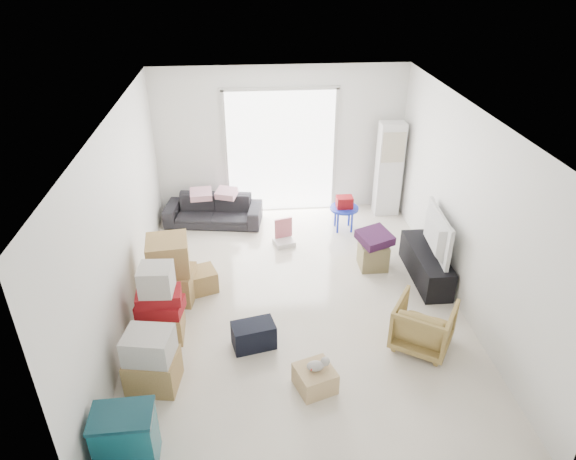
% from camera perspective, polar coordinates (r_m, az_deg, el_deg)
% --- Properties ---
extents(room_shell, '(4.98, 6.48, 3.18)m').
position_cam_1_polar(room_shell, '(6.66, 1.14, 1.35)').
color(room_shell, white).
rests_on(room_shell, ground).
extents(sliding_door, '(2.10, 0.04, 2.33)m').
position_cam_1_polar(sliding_door, '(9.42, -0.80, 9.18)').
color(sliding_door, white).
rests_on(sliding_door, room_shell).
extents(ac_tower, '(0.45, 0.30, 1.75)m').
position_cam_1_polar(ac_tower, '(9.59, 11.14, 6.63)').
color(ac_tower, white).
rests_on(ac_tower, room_shell).
extents(tv_console, '(0.41, 1.37, 0.46)m').
position_cam_1_polar(tv_console, '(8.04, 15.07, -3.72)').
color(tv_console, black).
rests_on(tv_console, room_shell).
extents(television, '(0.72, 1.16, 0.15)m').
position_cam_1_polar(television, '(7.88, 15.34, -1.88)').
color(television, black).
rests_on(television, tv_console).
extents(sofa, '(1.77, 0.75, 0.67)m').
position_cam_1_polar(sofa, '(9.34, -8.32, 2.61)').
color(sofa, black).
rests_on(sofa, room_shell).
extents(pillow_left, '(0.40, 0.33, 0.12)m').
position_cam_1_polar(pillow_left, '(9.18, -9.72, 4.75)').
color(pillow_left, '#C791A0').
rests_on(pillow_left, sofa).
extents(pillow_right, '(0.41, 0.37, 0.12)m').
position_cam_1_polar(pillow_right, '(9.15, -6.91, 4.88)').
color(pillow_right, '#C791A0').
rests_on(pillow_right, sofa).
extents(armchair, '(0.92, 0.91, 0.70)m').
position_cam_1_polar(armchair, '(6.68, 14.86, -9.94)').
color(armchair, '#A28648').
rests_on(armchair, room_shell).
extents(storage_bins, '(0.59, 0.42, 0.67)m').
position_cam_1_polar(storage_bins, '(5.50, -17.56, -21.21)').
color(storage_bins, '#0D4C58').
rests_on(storage_bins, room_shell).
extents(box_stack_a, '(0.62, 0.55, 0.75)m').
position_cam_1_polar(box_stack_a, '(6.14, -14.92, -13.91)').
color(box_stack_a, tan).
rests_on(box_stack_a, room_shell).
extents(box_stack_b, '(0.62, 0.53, 1.06)m').
position_cam_1_polar(box_stack_b, '(6.73, -14.00, -8.30)').
color(box_stack_b, tan).
rests_on(box_stack_b, room_shell).
extents(box_stack_c, '(0.71, 0.62, 0.96)m').
position_cam_1_polar(box_stack_c, '(7.38, -12.99, -4.41)').
color(box_stack_c, tan).
rests_on(box_stack_c, room_shell).
extents(loose_box, '(0.50, 0.50, 0.33)m').
position_cam_1_polar(loose_box, '(7.64, -9.52, -5.48)').
color(loose_box, tan).
rests_on(loose_box, room_shell).
extents(duffel_bag, '(0.58, 0.42, 0.34)m').
position_cam_1_polar(duffel_bag, '(6.58, -3.83, -11.59)').
color(duffel_bag, black).
rests_on(duffel_bag, room_shell).
extents(ottoman, '(0.42, 0.42, 0.42)m').
position_cam_1_polar(ottoman, '(8.13, 9.43, -2.77)').
color(ottoman, olive).
rests_on(ottoman, room_shell).
extents(blanket, '(0.59, 0.59, 0.14)m').
position_cam_1_polar(blanket, '(7.99, 9.59, -1.07)').
color(blanket, '#471C47').
rests_on(blanket, ottoman).
extents(kids_table, '(0.51, 0.51, 0.64)m').
position_cam_1_polar(kids_table, '(9.03, 6.27, 2.63)').
color(kids_table, '#182CBB').
rests_on(kids_table, room_shell).
extents(toy_walker, '(0.39, 0.36, 0.44)m').
position_cam_1_polar(toy_walker, '(8.69, -0.47, -0.79)').
color(toy_walker, silver).
rests_on(toy_walker, room_shell).
extents(wood_crate, '(0.52, 0.52, 0.27)m').
position_cam_1_polar(wood_crate, '(6.08, 3.01, -16.14)').
color(wood_crate, tan).
rests_on(wood_crate, room_shell).
extents(plush_bunny, '(0.27, 0.15, 0.14)m').
position_cam_1_polar(plush_bunny, '(5.95, 3.35, -14.72)').
color(plush_bunny, '#B2ADA8').
rests_on(plush_bunny, wood_crate).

